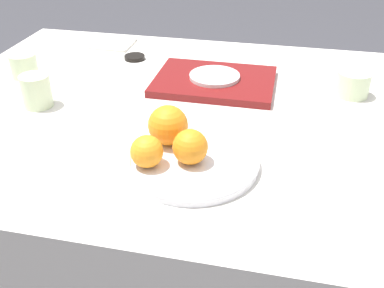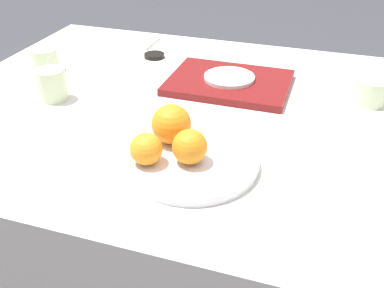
{
  "view_description": "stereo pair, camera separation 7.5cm",
  "coord_description": "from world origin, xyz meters",
  "px_view_note": "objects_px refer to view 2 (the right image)",
  "views": [
    {
      "loc": [
        0.21,
        -0.97,
        1.21
      ],
      "look_at": [
        0.05,
        -0.25,
        0.76
      ],
      "focal_mm": 42.0,
      "sensor_mm": 36.0,
      "label": 1
    },
    {
      "loc": [
        0.28,
        -0.95,
        1.21
      ],
      "look_at": [
        0.05,
        -0.25,
        0.76
      ],
      "focal_mm": 42.0,
      "sensor_mm": 36.0,
      "label": 2
    }
  ],
  "objects_px": {
    "orange_2": "(171,124)",
    "serving_tray": "(229,83)",
    "orange_1": "(146,149)",
    "cup_1": "(370,91)",
    "side_plate": "(229,77)",
    "orange_0": "(190,147)",
    "cup_2": "(45,60)",
    "fruit_platter": "(192,161)",
    "napkin": "(136,42)",
    "soy_dish": "(154,56)",
    "cup_0": "(52,85)"
  },
  "relations": [
    {
      "from": "orange_0",
      "to": "soy_dish",
      "type": "relative_size",
      "value": 1.09
    },
    {
      "from": "napkin",
      "to": "serving_tray",
      "type": "bearing_deg",
      "value": -32.18
    },
    {
      "from": "orange_1",
      "to": "orange_2",
      "type": "xyz_separation_m",
      "value": [
        0.02,
        0.09,
        0.01
      ]
    },
    {
      "from": "serving_tray",
      "to": "side_plate",
      "type": "relative_size",
      "value": 2.35
    },
    {
      "from": "orange_1",
      "to": "orange_0",
      "type": "bearing_deg",
      "value": 20.74
    },
    {
      "from": "orange_1",
      "to": "cup_0",
      "type": "height_order",
      "value": "cup_0"
    },
    {
      "from": "orange_1",
      "to": "serving_tray",
      "type": "bearing_deg",
      "value": 82.75
    },
    {
      "from": "cup_2",
      "to": "napkin",
      "type": "xyz_separation_m",
      "value": [
        0.15,
        0.3,
        -0.03
      ]
    },
    {
      "from": "orange_2",
      "to": "cup_0",
      "type": "xyz_separation_m",
      "value": [
        -0.37,
        0.12,
        -0.02
      ]
    },
    {
      "from": "orange_2",
      "to": "cup_1",
      "type": "bearing_deg",
      "value": 41.81
    },
    {
      "from": "napkin",
      "to": "soy_dish",
      "type": "height_order",
      "value": "soy_dish"
    },
    {
      "from": "orange_0",
      "to": "orange_2",
      "type": "relative_size",
      "value": 0.83
    },
    {
      "from": "fruit_platter",
      "to": "napkin",
      "type": "height_order",
      "value": "fruit_platter"
    },
    {
      "from": "fruit_platter",
      "to": "orange_2",
      "type": "xyz_separation_m",
      "value": [
        -0.06,
        0.05,
        0.05
      ]
    },
    {
      "from": "orange_2",
      "to": "orange_0",
      "type": "bearing_deg",
      "value": -45.29
    },
    {
      "from": "orange_1",
      "to": "fruit_platter",
      "type": "bearing_deg",
      "value": 26.85
    },
    {
      "from": "cup_1",
      "to": "napkin",
      "type": "xyz_separation_m",
      "value": [
        -0.74,
        0.23,
        -0.03
      ]
    },
    {
      "from": "orange_0",
      "to": "orange_1",
      "type": "xyz_separation_m",
      "value": [
        -0.08,
        -0.03,
        -0.0
      ]
    },
    {
      "from": "napkin",
      "to": "soy_dish",
      "type": "distance_m",
      "value": 0.15
    },
    {
      "from": "orange_1",
      "to": "serving_tray",
      "type": "relative_size",
      "value": 0.2
    },
    {
      "from": "cup_2",
      "to": "fruit_platter",
      "type": "bearing_deg",
      "value": -30.92
    },
    {
      "from": "fruit_platter",
      "to": "side_plate",
      "type": "bearing_deg",
      "value": 93.51
    },
    {
      "from": "fruit_platter",
      "to": "orange_0",
      "type": "height_order",
      "value": "orange_0"
    },
    {
      "from": "orange_2",
      "to": "soy_dish",
      "type": "xyz_separation_m",
      "value": [
        -0.24,
        0.48,
        -0.05
      ]
    },
    {
      "from": "orange_0",
      "to": "serving_tray",
      "type": "bearing_deg",
      "value": 93.25
    },
    {
      "from": "orange_2",
      "to": "cup_2",
      "type": "height_order",
      "value": "orange_2"
    },
    {
      "from": "fruit_platter",
      "to": "cup_1",
      "type": "relative_size",
      "value": 3.16
    },
    {
      "from": "orange_2",
      "to": "side_plate",
      "type": "relative_size",
      "value": 0.61
    },
    {
      "from": "side_plate",
      "to": "cup_1",
      "type": "distance_m",
      "value": 0.36
    },
    {
      "from": "orange_2",
      "to": "side_plate",
      "type": "xyz_separation_m",
      "value": [
        0.04,
        0.34,
        -0.03
      ]
    },
    {
      "from": "cup_2",
      "to": "serving_tray",
      "type": "bearing_deg",
      "value": 6.45
    },
    {
      "from": "cup_2",
      "to": "soy_dish",
      "type": "xyz_separation_m",
      "value": [
        0.26,
        0.2,
        -0.03
      ]
    },
    {
      "from": "orange_0",
      "to": "cup_2",
      "type": "bearing_deg",
      "value": 148.23
    },
    {
      "from": "orange_1",
      "to": "cup_1",
      "type": "height_order",
      "value": "orange_1"
    },
    {
      "from": "orange_0",
      "to": "cup_2",
      "type": "xyz_separation_m",
      "value": [
        -0.55,
        0.34,
        -0.02
      ]
    },
    {
      "from": "orange_1",
      "to": "cup_0",
      "type": "distance_m",
      "value": 0.41
    },
    {
      "from": "cup_1",
      "to": "soy_dish",
      "type": "distance_m",
      "value": 0.64
    },
    {
      "from": "orange_0",
      "to": "cup_0",
      "type": "xyz_separation_m",
      "value": [
        -0.43,
        0.18,
        -0.01
      ]
    },
    {
      "from": "cup_1",
      "to": "cup_0",
      "type": "bearing_deg",
      "value": -163.23
    },
    {
      "from": "side_plate",
      "to": "napkin",
      "type": "relative_size",
      "value": 1.08
    },
    {
      "from": "serving_tray",
      "to": "cup_1",
      "type": "bearing_deg",
      "value": 1.85
    },
    {
      "from": "orange_2",
      "to": "serving_tray",
      "type": "relative_size",
      "value": 0.26
    },
    {
      "from": "fruit_platter",
      "to": "serving_tray",
      "type": "height_order",
      "value": "fruit_platter"
    },
    {
      "from": "side_plate",
      "to": "cup_2",
      "type": "distance_m",
      "value": 0.53
    },
    {
      "from": "fruit_platter",
      "to": "orange_0",
      "type": "xyz_separation_m",
      "value": [
        -0.0,
        -0.01,
        0.04
      ]
    },
    {
      "from": "side_plate",
      "to": "napkin",
      "type": "xyz_separation_m",
      "value": [
        -0.38,
        0.24,
        -0.02
      ]
    },
    {
      "from": "orange_0",
      "to": "cup_2",
      "type": "distance_m",
      "value": 0.65
    },
    {
      "from": "cup_1",
      "to": "orange_2",
      "type": "bearing_deg",
      "value": -138.19
    },
    {
      "from": "fruit_platter",
      "to": "orange_1",
      "type": "distance_m",
      "value": 0.1
    },
    {
      "from": "side_plate",
      "to": "cup_1",
      "type": "bearing_deg",
      "value": 1.85
    }
  ]
}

